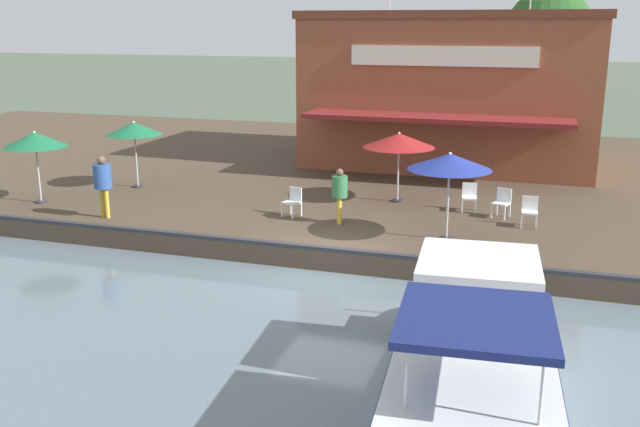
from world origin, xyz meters
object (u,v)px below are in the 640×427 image
at_px(cafe_chair_far_corner_seat, 502,201).
at_px(cafe_chair_under_first_umbrella, 469,196).
at_px(patio_umbrella_mid_patio_left, 134,129).
at_px(waterfront_restaurant, 454,88).
at_px(patio_umbrella_back_row, 450,162).
at_px(tree_downstream_bank, 545,38).
at_px(cafe_chair_back_row_seat, 530,210).
at_px(patio_umbrella_by_entrance, 399,140).
at_px(person_mid_patio, 340,190).
at_px(cafe_chair_mid_patio, 293,200).
at_px(motorboat_far_downstream, 474,343).
at_px(patio_umbrella_near_quay_edge, 35,140).
at_px(person_near_entrance, 103,179).

bearing_deg(cafe_chair_far_corner_seat, cafe_chair_under_first_umbrella, -113.60).
height_order(patio_umbrella_mid_patio_left, cafe_chair_far_corner_seat, patio_umbrella_mid_patio_left).
bearing_deg(waterfront_restaurant, patio_umbrella_back_row, 7.25).
height_order(cafe_chair_far_corner_seat, tree_downstream_bank, tree_downstream_bank).
xyz_separation_m(cafe_chair_back_row_seat, tree_downstream_bank, (-13.48, -0.15, 4.42)).
distance_m(patio_umbrella_by_entrance, cafe_chair_far_corner_seat, 3.75).
bearing_deg(person_mid_patio, cafe_chair_mid_patio, -102.61).
relative_size(motorboat_far_downstream, tree_downstream_bank, 1.01).
distance_m(patio_umbrella_by_entrance, motorboat_far_downstream, 11.03).
relative_size(cafe_chair_back_row_seat, cafe_chair_under_first_umbrella, 1.00).
bearing_deg(cafe_chair_mid_patio, waterfront_restaurant, 162.72).
relative_size(patio_umbrella_by_entrance, person_mid_patio, 1.42).
relative_size(patio_umbrella_near_quay_edge, cafe_chair_far_corner_seat, 2.69).
xyz_separation_m(patio_umbrella_by_entrance, cafe_chair_under_first_umbrella, (0.50, 2.31, -1.49)).
distance_m(cafe_chair_back_row_seat, cafe_chair_under_first_umbrella, 2.17).
relative_size(cafe_chair_far_corner_seat, cafe_chair_mid_patio, 1.00).
height_order(cafe_chair_far_corner_seat, motorboat_far_downstream, motorboat_far_downstream).
xyz_separation_m(patio_umbrella_by_entrance, person_near_entrance, (4.53, -7.77, -0.81)).
bearing_deg(patio_umbrella_near_quay_edge, motorboat_far_downstream, 64.81).
distance_m(patio_umbrella_near_quay_edge, person_near_entrance, 3.25).
height_order(patio_umbrella_back_row, cafe_chair_under_first_umbrella, patio_umbrella_back_row).
relative_size(patio_umbrella_back_row, cafe_chair_back_row_seat, 2.75).
height_order(patio_umbrella_mid_patio_left, motorboat_far_downstream, patio_umbrella_mid_patio_left).
bearing_deg(person_near_entrance, patio_umbrella_by_entrance, 120.23).
xyz_separation_m(patio_umbrella_near_quay_edge, cafe_chair_under_first_umbrella, (-3.10, 13.08, -1.54)).
bearing_deg(patio_umbrella_by_entrance, person_mid_patio, -19.05).
xyz_separation_m(patio_umbrella_by_entrance, motorboat_far_downstream, (10.31, 3.50, -1.75)).
xyz_separation_m(patio_umbrella_back_row, cafe_chair_far_corner_seat, (-2.74, 1.22, -1.61)).
bearing_deg(person_mid_patio, tree_downstream_bank, 161.31).
bearing_deg(patio_umbrella_by_entrance, person_near_entrance, -59.77).
distance_m(patio_umbrella_mid_patio_left, cafe_chair_back_row_seat, 13.27).
bearing_deg(patio_umbrella_mid_patio_left, cafe_chair_back_row_seat, 85.70).
relative_size(patio_umbrella_back_row, person_near_entrance, 1.28).
distance_m(waterfront_restaurant, cafe_chair_far_corner_seat, 9.32).
bearing_deg(waterfront_restaurant, tree_downstream_bank, 141.24).
distance_m(person_mid_patio, motorboat_far_downstream, 8.62).
bearing_deg(person_near_entrance, patio_umbrella_back_row, 94.95).
bearing_deg(cafe_chair_back_row_seat, patio_umbrella_near_quay_edge, -82.77).
bearing_deg(motorboat_far_downstream, cafe_chair_far_corner_seat, -178.82).
distance_m(patio_umbrella_by_entrance, tree_downstream_bank, 12.75).
bearing_deg(cafe_chair_back_row_seat, waterfront_restaurant, -159.66).
relative_size(person_mid_patio, person_near_entrance, 0.87).
height_order(cafe_chair_far_corner_seat, person_mid_patio, person_mid_patio).
bearing_deg(tree_downstream_bank, cafe_chair_mid_patio, -24.31).
bearing_deg(cafe_chair_far_corner_seat, patio_umbrella_near_quay_edge, -79.27).
xyz_separation_m(cafe_chair_back_row_seat, cafe_chair_under_first_umbrella, (-1.22, -1.80, 0.00)).
bearing_deg(motorboat_far_downstream, person_mid_patio, -148.02).
height_order(cafe_chair_under_first_umbrella, tree_downstream_bank, tree_downstream_bank).
xyz_separation_m(patio_umbrella_mid_patio_left, cafe_chair_back_row_seat, (0.99, 13.14, -1.56)).
distance_m(cafe_chair_far_corner_seat, person_near_entrance, 11.66).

